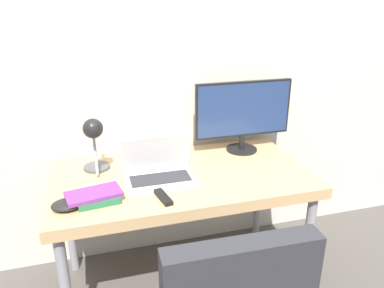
# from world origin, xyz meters

# --- Properties ---
(wall_back) EXTENTS (8.00, 0.05, 2.60)m
(wall_back) POSITION_xyz_m (0.00, 0.80, 1.30)
(wall_back) COLOR beige
(wall_back) RESTS_ON ground_plane
(desk) EXTENTS (1.37, 0.73, 0.73)m
(desk) POSITION_xyz_m (0.00, 0.37, 0.67)
(desk) COLOR tan
(desk) RESTS_ON ground_plane
(laptop) EXTENTS (0.36, 0.22, 0.23)m
(laptop) POSITION_xyz_m (-0.13, 0.33, 0.78)
(laptop) COLOR silver
(laptop) RESTS_ON desk
(monitor) EXTENTS (0.60, 0.19, 0.43)m
(monitor) POSITION_xyz_m (0.44, 0.58, 0.97)
(monitor) COLOR black
(monitor) RESTS_ON desk
(desk_lamp) EXTENTS (0.14, 0.24, 0.33)m
(desk_lamp) POSITION_xyz_m (-0.43, 0.47, 0.94)
(desk_lamp) COLOR #4C4C51
(desk_lamp) RESTS_ON desk
(book_stack) EXTENTS (0.27, 0.20, 0.05)m
(book_stack) POSITION_xyz_m (-0.45, 0.20, 0.76)
(book_stack) COLOR #286B47
(book_stack) RESTS_ON desk
(tv_remote) EXTENTS (0.07, 0.15, 0.02)m
(tv_remote) POSITION_xyz_m (-0.15, 0.13, 0.74)
(tv_remote) COLOR black
(tv_remote) RESTS_ON desk
(game_controller) EXTENTS (0.14, 0.11, 0.04)m
(game_controller) POSITION_xyz_m (-0.58, 0.16, 0.75)
(game_controller) COLOR black
(game_controller) RESTS_ON desk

